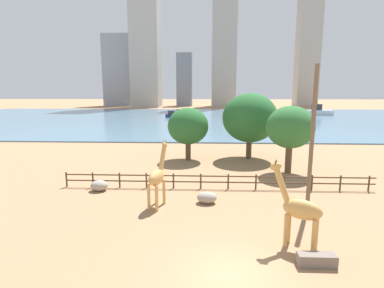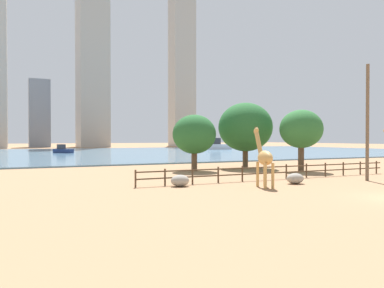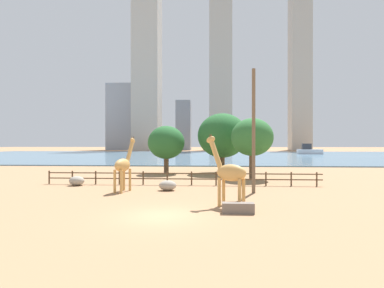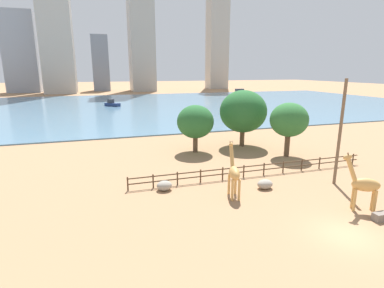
{
  "view_description": "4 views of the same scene",
  "coord_description": "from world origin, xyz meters",
  "px_view_note": "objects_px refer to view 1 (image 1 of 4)",
  "views": [
    {
      "loc": [
        -1.09,
        -12.37,
        8.21
      ],
      "look_at": [
        -2.75,
        26.1,
        1.32
      ],
      "focal_mm": 28.0,
      "sensor_mm": 36.0,
      "label": 1
    },
    {
      "loc": [
        -20.91,
        -14.59,
        3.59
      ],
      "look_at": [
        0.67,
        31.3,
        2.86
      ],
      "focal_mm": 35.0,
      "sensor_mm": 36.0,
      "label": 2
    },
    {
      "loc": [
        2.65,
        -16.24,
        3.99
      ],
      "look_at": [
        -0.56,
        37.34,
        3.82
      ],
      "focal_mm": 28.0,
      "sensor_mm": 36.0,
      "label": 3
    },
    {
      "loc": [
        -15.05,
        -13.89,
        10.63
      ],
      "look_at": [
        -3.56,
        22.67,
        1.13
      ],
      "focal_mm": 28.0,
      "sensor_mm": 36.0,
      "label": 4
    }
  ],
  "objects_px": {
    "boat_ferry": "(319,111)",
    "tree_right_tall": "(290,128)",
    "giraffe_companion": "(299,209)",
    "boat_sailboat": "(172,115)",
    "tree_left_large": "(188,126)",
    "giraffe_tall": "(157,177)",
    "boulder_near_fence": "(99,186)",
    "tree_center_broad": "(250,118)",
    "utility_pole": "(312,140)",
    "boulder_by_pole": "(207,197)",
    "feeding_trough": "(317,260)"
  },
  "relations": [
    {
      "from": "utility_pole",
      "to": "boat_sailboat",
      "type": "bearing_deg",
      "value": 103.77
    },
    {
      "from": "giraffe_companion",
      "to": "boulder_by_pole",
      "type": "xyz_separation_m",
      "value": [
        -4.75,
        6.13,
        -1.73
      ]
    },
    {
      "from": "boulder_near_fence",
      "to": "tree_center_broad",
      "type": "xyz_separation_m",
      "value": [
        14.12,
        12.67,
        4.54
      ]
    },
    {
      "from": "utility_pole",
      "to": "feeding_trough",
      "type": "xyz_separation_m",
      "value": [
        -1.88,
        -6.97,
        -4.66
      ]
    },
    {
      "from": "giraffe_tall",
      "to": "boulder_by_pole",
      "type": "relative_size",
      "value": 3.14
    },
    {
      "from": "tree_center_broad",
      "to": "tree_right_tall",
      "type": "height_order",
      "value": "tree_center_broad"
    },
    {
      "from": "boulder_near_fence",
      "to": "boat_ferry",
      "type": "bearing_deg",
      "value": 59.11
    },
    {
      "from": "giraffe_tall",
      "to": "boat_sailboat",
      "type": "relative_size",
      "value": 1.02
    },
    {
      "from": "tree_left_large",
      "to": "tree_right_tall",
      "type": "height_order",
      "value": "tree_right_tall"
    },
    {
      "from": "tree_left_large",
      "to": "giraffe_tall",
      "type": "bearing_deg",
      "value": -95.3
    },
    {
      "from": "giraffe_companion",
      "to": "tree_left_large",
      "type": "distance_m",
      "value": 21.4
    },
    {
      "from": "feeding_trough",
      "to": "giraffe_companion",
      "type": "bearing_deg",
      "value": 103.28
    },
    {
      "from": "tree_center_broad",
      "to": "tree_right_tall",
      "type": "xyz_separation_m",
      "value": [
        3.04,
        -6.39,
        -0.36
      ]
    },
    {
      "from": "boulder_by_pole",
      "to": "tree_left_large",
      "type": "height_order",
      "value": "tree_left_large"
    },
    {
      "from": "feeding_trough",
      "to": "tree_center_broad",
      "type": "distance_m",
      "value": 23.37
    },
    {
      "from": "giraffe_companion",
      "to": "boulder_near_fence",
      "type": "xyz_separation_m",
      "value": [
        -13.67,
        8.51,
        -1.71
      ]
    },
    {
      "from": "utility_pole",
      "to": "boulder_near_fence",
      "type": "relative_size",
      "value": 7.03
    },
    {
      "from": "giraffe_companion",
      "to": "feeding_trough",
      "type": "xyz_separation_m",
      "value": [
        0.41,
        -1.73,
        -1.85
      ]
    },
    {
      "from": "giraffe_companion",
      "to": "tree_center_broad",
      "type": "height_order",
      "value": "tree_center_broad"
    },
    {
      "from": "giraffe_tall",
      "to": "feeding_trough",
      "type": "height_order",
      "value": "giraffe_tall"
    },
    {
      "from": "boulder_by_pole",
      "to": "feeding_trough",
      "type": "relative_size",
      "value": 0.82
    },
    {
      "from": "giraffe_tall",
      "to": "giraffe_companion",
      "type": "distance_m",
      "value": 9.89
    },
    {
      "from": "giraffe_tall",
      "to": "boat_sailboat",
      "type": "bearing_deg",
      "value": 18.54
    },
    {
      "from": "giraffe_companion",
      "to": "tree_right_tall",
      "type": "relative_size",
      "value": 0.68
    },
    {
      "from": "giraffe_companion",
      "to": "boat_sailboat",
      "type": "distance_m",
      "value": 76.7
    },
    {
      "from": "tree_center_broad",
      "to": "feeding_trough",
      "type": "bearing_deg",
      "value": -90.12
    },
    {
      "from": "tree_center_broad",
      "to": "boat_sailboat",
      "type": "xyz_separation_m",
      "value": [
        -15.32,
        54.06,
        -4.08
      ]
    },
    {
      "from": "giraffe_tall",
      "to": "tree_center_broad",
      "type": "bearing_deg",
      "value": -15.83
    },
    {
      "from": "utility_pole",
      "to": "tree_left_large",
      "type": "relative_size",
      "value": 1.59
    },
    {
      "from": "giraffe_tall",
      "to": "boulder_by_pole",
      "type": "xyz_separation_m",
      "value": [
        3.54,
        0.74,
        -1.77
      ]
    },
    {
      "from": "giraffe_companion",
      "to": "boulder_near_fence",
      "type": "bearing_deg",
      "value": -0.1
    },
    {
      "from": "tree_left_large",
      "to": "tree_center_broad",
      "type": "xyz_separation_m",
      "value": [
        7.37,
        1.02,
        0.93
      ]
    },
    {
      "from": "giraffe_companion",
      "to": "feeding_trough",
      "type": "distance_m",
      "value": 2.57
    },
    {
      "from": "tree_left_large",
      "to": "boulder_by_pole",
      "type": "bearing_deg",
      "value": -81.2
    },
    {
      "from": "tree_center_broad",
      "to": "boat_sailboat",
      "type": "distance_m",
      "value": 56.34
    },
    {
      "from": "tree_left_large",
      "to": "boat_ferry",
      "type": "distance_m",
      "value": 77.37
    },
    {
      "from": "utility_pole",
      "to": "tree_right_tall",
      "type": "distance_m",
      "value": 9.62
    },
    {
      "from": "boat_ferry",
      "to": "tree_right_tall",
      "type": "bearing_deg",
      "value": -106.14
    },
    {
      "from": "giraffe_companion",
      "to": "boulder_by_pole",
      "type": "distance_m",
      "value": 7.94
    },
    {
      "from": "giraffe_companion",
      "to": "utility_pole",
      "type": "relative_size",
      "value": 0.47
    },
    {
      "from": "boulder_near_fence",
      "to": "boulder_by_pole",
      "type": "relative_size",
      "value": 0.96
    },
    {
      "from": "tree_left_large",
      "to": "boat_sailboat",
      "type": "height_order",
      "value": "tree_left_large"
    },
    {
      "from": "giraffe_tall",
      "to": "boat_sailboat",
      "type": "distance_m",
      "value": 70.16
    },
    {
      "from": "boulder_by_pole",
      "to": "utility_pole",
      "type": "bearing_deg",
      "value": -7.23
    },
    {
      "from": "tree_left_large",
      "to": "tree_right_tall",
      "type": "bearing_deg",
      "value": -27.32
    },
    {
      "from": "boulder_near_fence",
      "to": "boat_ferry",
      "type": "xyz_separation_m",
      "value": [
        46.62,
        77.91,
        0.98
      ]
    },
    {
      "from": "feeding_trough",
      "to": "boat_ferry",
      "type": "height_order",
      "value": "boat_ferry"
    },
    {
      "from": "giraffe_tall",
      "to": "boat_ferry",
      "type": "relative_size",
      "value": 0.54
    },
    {
      "from": "boulder_by_pole",
      "to": "feeding_trough",
      "type": "xyz_separation_m",
      "value": [
        5.15,
        -7.86,
        -0.12
      ]
    },
    {
      "from": "tree_right_tall",
      "to": "tree_left_large",
      "type": "bearing_deg",
      "value": 152.68
    }
  ]
}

